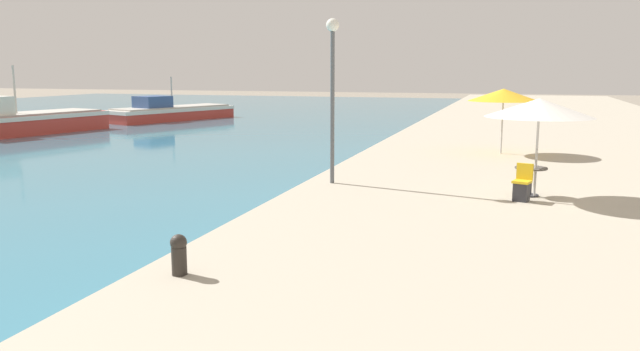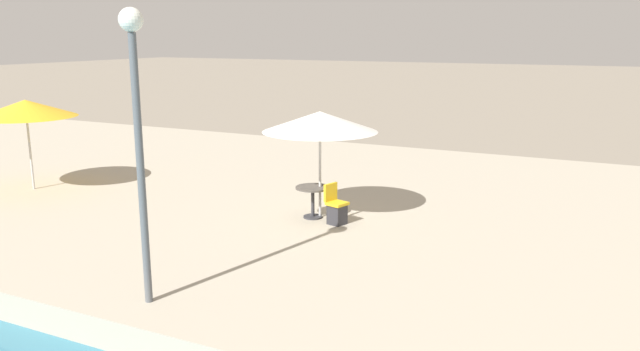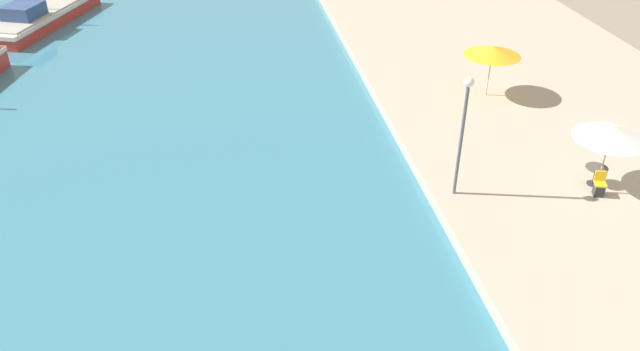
# 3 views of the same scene
# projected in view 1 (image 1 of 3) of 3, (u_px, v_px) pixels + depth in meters

# --- Properties ---
(water_basin) EXTENTS (56.00, 90.00, 0.04)m
(water_basin) POSITION_uv_depth(u_px,v_px,m) (28.00, 121.00, 45.12)
(water_basin) COLOR teal
(water_basin) RESTS_ON ground_plane
(quay_promenade) EXTENTS (16.00, 90.00, 0.56)m
(quay_promenade) POSITION_uv_depth(u_px,v_px,m) (559.00, 133.00, 34.45)
(quay_promenade) COLOR #B2A893
(quay_promenade) RESTS_ON ground_plane
(fishing_boat_near) EXTENTS (5.30, 11.09, 3.94)m
(fishing_boat_near) POSITION_uv_depth(u_px,v_px,m) (14.00, 121.00, 35.36)
(fishing_boat_near) COLOR red
(fishing_boat_near) RESTS_ON water_basin
(fishing_boat_mid) EXTENTS (6.08, 10.29, 3.17)m
(fishing_boat_mid) POSITION_uv_depth(u_px,v_px,m) (171.00, 112.00, 45.76)
(fishing_boat_mid) COLOR red
(fishing_boat_mid) RESTS_ON water_basin
(cafe_umbrella_pink) EXTENTS (2.64, 2.64, 2.48)m
(cafe_umbrella_pink) POSITION_uv_depth(u_px,v_px,m) (539.00, 108.00, 15.36)
(cafe_umbrella_pink) COLOR #B7B7B7
(cafe_umbrella_pink) RESTS_ON quay_promenade
(cafe_umbrella_white) EXTENTS (2.64, 2.64, 2.46)m
(cafe_umbrella_white) POSITION_uv_depth(u_px,v_px,m) (504.00, 95.00, 23.48)
(cafe_umbrella_white) COLOR #B7B7B7
(cafe_umbrella_white) RESTS_ON quay_promenade
(cafe_table) EXTENTS (0.80, 0.80, 0.74)m
(cafe_table) POSITION_uv_depth(u_px,v_px,m) (531.00, 175.00, 15.80)
(cafe_table) COLOR #333338
(cafe_table) RESTS_ON quay_promenade
(cafe_chair_left) EXTENTS (0.51, 0.53, 0.91)m
(cafe_chair_left) POSITION_uv_depth(u_px,v_px,m) (522.00, 188.00, 15.25)
(cafe_chair_left) COLOR #2D2D33
(cafe_chair_left) RESTS_ON quay_promenade
(mooring_bollard) EXTENTS (0.26, 0.26, 0.65)m
(mooring_bollard) POSITION_uv_depth(u_px,v_px,m) (179.00, 253.00, 9.75)
(mooring_bollard) COLOR #2D2823
(mooring_bollard) RESTS_ON quay_promenade
(lamppost) EXTENTS (0.36, 0.36, 4.56)m
(lamppost) POSITION_uv_depth(u_px,v_px,m) (332.00, 73.00, 17.18)
(lamppost) COLOR #565B60
(lamppost) RESTS_ON quay_promenade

